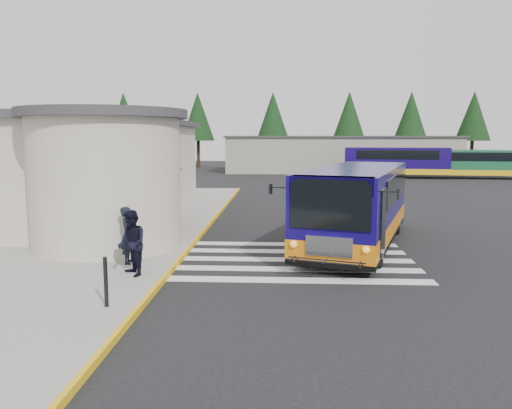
{
  "coord_description": "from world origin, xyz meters",
  "views": [
    {
      "loc": [
        -0.79,
        -16.83,
        3.97
      ],
      "look_at": [
        -1.63,
        -0.5,
        1.79
      ],
      "focal_mm": 35.0,
      "sensor_mm": 36.0,
      "label": 1
    }
  ],
  "objects_px": {
    "far_bus_b": "(484,163)",
    "pedestrian_b": "(132,243)",
    "far_bus_a": "(396,161)",
    "pedestrian_a": "(128,235)",
    "bollard": "(106,282)",
    "transit_bus": "(357,208)"
  },
  "relations": [
    {
      "from": "transit_bus",
      "to": "far_bus_b",
      "type": "bearing_deg",
      "value": 79.63
    },
    {
      "from": "transit_bus",
      "to": "pedestrian_a",
      "type": "distance_m",
      "value": 8.4
    },
    {
      "from": "pedestrian_a",
      "to": "pedestrian_b",
      "type": "height_order",
      "value": "pedestrian_b"
    },
    {
      "from": "transit_bus",
      "to": "pedestrian_a",
      "type": "height_order",
      "value": "transit_bus"
    },
    {
      "from": "pedestrian_a",
      "to": "transit_bus",
      "type": "bearing_deg",
      "value": -71.22
    },
    {
      "from": "far_bus_a",
      "to": "far_bus_b",
      "type": "xyz_separation_m",
      "value": [
        8.44,
        -0.65,
        -0.12
      ]
    },
    {
      "from": "pedestrian_b",
      "to": "far_bus_a",
      "type": "xyz_separation_m",
      "value": [
        15.56,
        37.38,
        0.62
      ]
    },
    {
      "from": "pedestrian_a",
      "to": "far_bus_b",
      "type": "distance_m",
      "value": 43.06
    },
    {
      "from": "bollard",
      "to": "far_bus_b",
      "type": "height_order",
      "value": "far_bus_b"
    },
    {
      "from": "transit_bus",
      "to": "far_bus_a",
      "type": "bearing_deg",
      "value": 93.04
    },
    {
      "from": "pedestrian_a",
      "to": "bollard",
      "type": "height_order",
      "value": "pedestrian_a"
    },
    {
      "from": "transit_bus",
      "to": "far_bus_b",
      "type": "height_order",
      "value": "transit_bus"
    },
    {
      "from": "pedestrian_a",
      "to": "pedestrian_b",
      "type": "xyz_separation_m",
      "value": [
        0.53,
        -1.35,
        0.04
      ]
    },
    {
      "from": "pedestrian_a",
      "to": "far_bus_a",
      "type": "xyz_separation_m",
      "value": [
        16.09,
        36.03,
        0.66
      ]
    },
    {
      "from": "pedestrian_a",
      "to": "far_bus_a",
      "type": "distance_m",
      "value": 39.46
    },
    {
      "from": "transit_bus",
      "to": "bollard",
      "type": "relative_size",
      "value": 9.04
    },
    {
      "from": "far_bus_a",
      "to": "far_bus_b",
      "type": "height_order",
      "value": "far_bus_a"
    },
    {
      "from": "transit_bus",
      "to": "bollard",
      "type": "distance_m",
      "value": 10.3
    },
    {
      "from": "pedestrian_a",
      "to": "pedestrian_b",
      "type": "bearing_deg",
      "value": -166.56
    },
    {
      "from": "bollard",
      "to": "transit_bus",
      "type": "bearing_deg",
      "value": 48.66
    },
    {
      "from": "transit_bus",
      "to": "far_bus_b",
      "type": "xyz_separation_m",
      "value": [
        17.04,
        31.6,
        0.19
      ]
    },
    {
      "from": "far_bus_b",
      "to": "pedestrian_b",
      "type": "bearing_deg",
      "value": 152.4
    }
  ]
}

